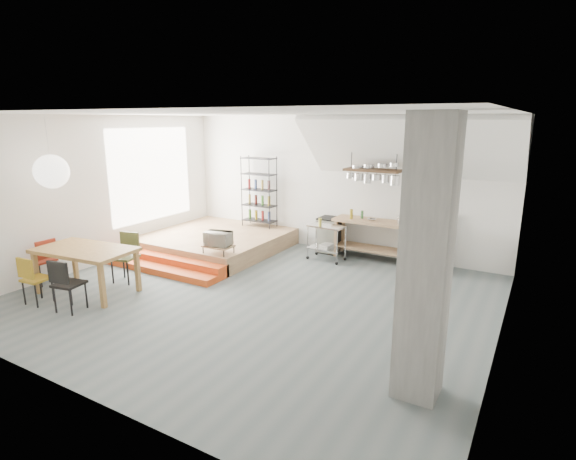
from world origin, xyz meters
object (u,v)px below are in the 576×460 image
Objects in this scene: stove at (437,247)px; dining_table at (85,253)px; mini_fridge at (329,235)px; rolling_cart at (327,238)px.

dining_table is at bearing -139.18° from stove.
stove is at bearing -1.01° from mini_fridge.
mini_fridge is at bearing 113.47° from rolling_cart.
dining_table is 4.96m from rolling_cart.
stove is at bearing 18.35° from rolling_cart.
rolling_cart is at bearing -71.08° from mini_fridge.
dining_table is at bearing -122.12° from rolling_cart.
rolling_cart is (2.96, 3.97, -0.23)m from dining_table.
stove is 1.39× the size of mini_fridge.
stove is 2.50m from mini_fridge.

